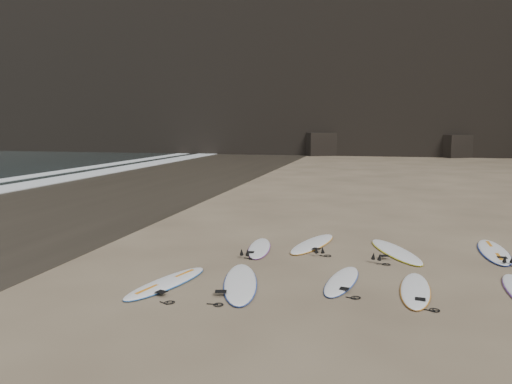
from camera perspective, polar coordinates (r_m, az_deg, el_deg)
ground at (r=10.92m, az=11.51°, el=-10.31°), size 240.00×240.00×0.00m
wet_sand at (r=24.57m, az=-19.35°, el=-0.55°), size 12.00×200.00×0.01m
surfboard_0 at (r=10.86m, az=-10.17°, el=-10.13°), size 1.26×2.60×0.09m
surfboard_1 at (r=10.68m, az=-1.80°, el=-10.29°), size 1.33×2.87×0.10m
surfboard_2 at (r=10.98m, az=9.79°, el=-9.93°), size 0.86×2.31×0.08m
surfboard_3 at (r=10.76m, az=17.74°, el=-10.57°), size 0.72×2.40×0.09m
surfboard_5 at (r=13.58m, az=0.39°, el=-6.38°), size 0.86×2.34×0.08m
surfboard_6 at (r=14.11m, az=6.50°, el=-5.87°), size 1.31×2.75×0.10m
surfboard_7 at (r=13.70m, az=15.66°, el=-6.52°), size 1.66×2.80×0.10m
surfboard_8 at (r=14.58m, az=25.54°, el=-6.13°), size 0.76×2.79×0.10m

